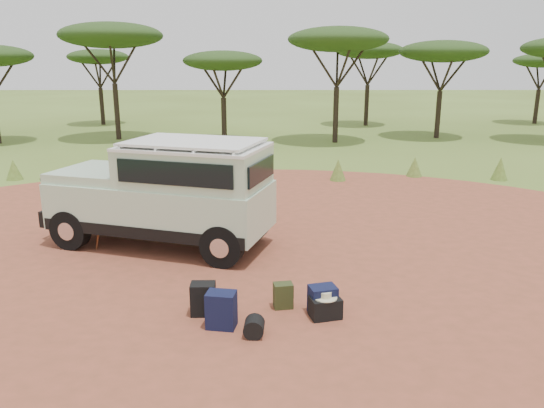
{
  "coord_description": "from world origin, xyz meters",
  "views": [
    {
      "loc": [
        0.52,
        -10.68,
        4.29
      ],
      "look_at": [
        0.55,
        1.42,
        1.0
      ],
      "focal_mm": 35.0,
      "sensor_mm": 36.0,
      "label": 1
    }
  ],
  "objects_px": {
    "duffel_navy": "(323,300)",
    "backpack_black": "(203,299)",
    "safari_vehicle": "(167,195)",
    "backpack_olive": "(283,296)",
    "hard_case": "(325,308)",
    "walking_staff": "(100,221)",
    "backpack_navy": "(221,310)"
  },
  "relations": [
    {
      "from": "backpack_black",
      "to": "hard_case",
      "type": "height_order",
      "value": "backpack_black"
    },
    {
      "from": "safari_vehicle",
      "to": "backpack_olive",
      "type": "relative_size",
      "value": 12.01
    },
    {
      "from": "hard_case",
      "to": "backpack_olive",
      "type": "bearing_deg",
      "value": 137.83
    },
    {
      "from": "backpack_olive",
      "to": "hard_case",
      "type": "height_order",
      "value": "backpack_olive"
    },
    {
      "from": "safari_vehicle",
      "to": "backpack_navy",
      "type": "bearing_deg",
      "value": -51.02
    },
    {
      "from": "backpack_olive",
      "to": "hard_case",
      "type": "bearing_deg",
      "value": -37.2
    },
    {
      "from": "walking_staff",
      "to": "backpack_olive",
      "type": "bearing_deg",
      "value": -87.11
    },
    {
      "from": "duffel_navy",
      "to": "hard_case",
      "type": "relative_size",
      "value": 1.0
    },
    {
      "from": "backpack_olive",
      "to": "backpack_black",
      "type": "bearing_deg",
      "value": -179.06
    },
    {
      "from": "backpack_navy",
      "to": "duffel_navy",
      "type": "distance_m",
      "value": 1.78
    },
    {
      "from": "backpack_black",
      "to": "backpack_navy",
      "type": "relative_size",
      "value": 0.93
    },
    {
      "from": "safari_vehicle",
      "to": "duffel_navy",
      "type": "distance_m",
      "value": 4.98
    },
    {
      "from": "safari_vehicle",
      "to": "backpack_olive",
      "type": "distance_m",
      "value": 4.37
    },
    {
      "from": "duffel_navy",
      "to": "backpack_black",
      "type": "bearing_deg",
      "value": 165.47
    },
    {
      "from": "backpack_navy",
      "to": "hard_case",
      "type": "bearing_deg",
      "value": 20.13
    },
    {
      "from": "walking_staff",
      "to": "backpack_olive",
      "type": "xyz_separation_m",
      "value": [
        4.11,
        -2.88,
        -0.53
      ]
    },
    {
      "from": "duffel_navy",
      "to": "backpack_navy",
      "type": "bearing_deg",
      "value": -179.43
    },
    {
      "from": "safari_vehicle",
      "to": "walking_staff",
      "type": "xyz_separation_m",
      "value": [
        -1.47,
        -0.46,
        -0.48
      ]
    },
    {
      "from": "safari_vehicle",
      "to": "backpack_olive",
      "type": "bearing_deg",
      "value": -34.25
    },
    {
      "from": "backpack_olive",
      "to": "hard_case",
      "type": "relative_size",
      "value": 0.9
    },
    {
      "from": "backpack_navy",
      "to": "safari_vehicle",
      "type": "bearing_deg",
      "value": 120.8
    },
    {
      "from": "hard_case",
      "to": "duffel_navy",
      "type": "bearing_deg",
      "value": 90.19
    },
    {
      "from": "safari_vehicle",
      "to": "backpack_navy",
      "type": "relative_size",
      "value": 8.97
    },
    {
      "from": "safari_vehicle",
      "to": "walking_staff",
      "type": "distance_m",
      "value": 1.61
    },
    {
      "from": "backpack_black",
      "to": "duffel_navy",
      "type": "bearing_deg",
      "value": -0.64
    },
    {
      "from": "backpack_black",
      "to": "hard_case",
      "type": "relative_size",
      "value": 1.12
    },
    {
      "from": "walking_staff",
      "to": "duffel_navy",
      "type": "distance_m",
      "value": 5.74
    },
    {
      "from": "hard_case",
      "to": "backpack_black",
      "type": "bearing_deg",
      "value": 162.29
    },
    {
      "from": "safari_vehicle",
      "to": "backpack_navy",
      "type": "xyz_separation_m",
      "value": [
        1.6,
        -4.05,
        -0.92
      ]
    },
    {
      "from": "backpack_navy",
      "to": "duffel_navy",
      "type": "relative_size",
      "value": 1.21
    },
    {
      "from": "backpack_olive",
      "to": "walking_staff",
      "type": "bearing_deg",
      "value": 135.65
    },
    {
      "from": "safari_vehicle",
      "to": "hard_case",
      "type": "relative_size",
      "value": 10.84
    }
  ]
}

